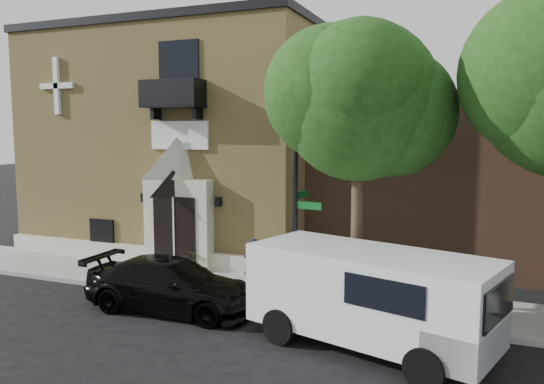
% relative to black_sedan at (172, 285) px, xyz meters
% --- Properties ---
extents(ground, '(120.00, 120.00, 0.00)m').
position_rel_black_sedan_xyz_m(ground, '(-1.07, 0.97, -0.73)').
color(ground, black).
rests_on(ground, ground).
extents(sidewalk, '(42.00, 3.00, 0.15)m').
position_rel_black_sedan_xyz_m(sidewalk, '(-0.07, 2.47, -0.66)').
color(sidewalk, gray).
rests_on(sidewalk, ground).
extents(church, '(12.20, 11.01, 9.30)m').
position_rel_black_sedan_xyz_m(church, '(-4.06, 8.93, 3.90)').
color(church, tan).
rests_on(church, ground).
extents(street_tree_left, '(4.97, 4.38, 7.77)m').
position_rel_black_sedan_xyz_m(street_tree_left, '(4.95, 1.32, 5.13)').
color(street_tree_left, '#38281C').
rests_on(street_tree_left, sidewalk).
extents(black_sedan, '(5.11, 2.17, 1.47)m').
position_rel_black_sedan_xyz_m(black_sedan, '(0.00, 0.00, 0.00)').
color(black_sedan, black).
rests_on(black_sedan, ground).
extents(cargo_van, '(6.02, 3.75, 2.30)m').
position_rel_black_sedan_xyz_m(cargo_van, '(5.91, -0.63, 0.55)').
color(cargo_van, white).
rests_on(cargo_van, ground).
extents(street_sign, '(0.88, 0.96, 5.56)m').
position_rel_black_sedan_xyz_m(street_sign, '(3.23, 1.33, 2.21)').
color(street_sign, black).
rests_on(street_sign, sidewalk).
extents(fire_hydrant, '(0.42, 0.34, 0.74)m').
position_rel_black_sedan_xyz_m(fire_hydrant, '(3.40, 1.56, -0.22)').
color(fire_hydrant, '#9D0607').
rests_on(fire_hydrant, sidewalk).
extents(dumpster, '(1.97, 1.43, 1.16)m').
position_rel_black_sedan_xyz_m(dumpster, '(7.30, 1.87, 0.00)').
color(dumpster, '#0D3216').
rests_on(dumpster, sidewalk).
extents(planter, '(0.66, 0.57, 0.73)m').
position_rel_black_sedan_xyz_m(planter, '(-1.38, 3.49, -0.22)').
color(planter, '#49732D').
rests_on(planter, sidewalk).
extents(pedestrian_near, '(0.71, 0.66, 1.63)m').
position_rel_black_sedan_xyz_m(pedestrian_near, '(1.55, 2.17, 0.23)').
color(pedestrian_near, black).
rests_on(pedestrian_near, sidewalk).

